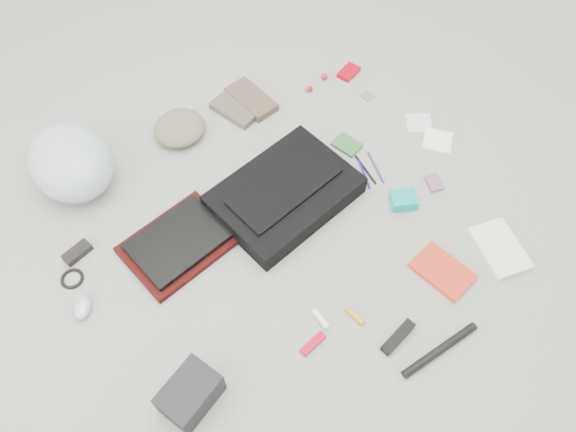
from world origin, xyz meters
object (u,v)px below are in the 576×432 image
bike_helmet (71,162)px  camera_bag (190,394)px  messenger_bag (285,194)px  book_red (442,271)px  accordion_wallet (403,200)px  laptop (178,241)px

bike_helmet → camera_bag: bearing=-95.1°
messenger_bag → bike_helmet: (-0.63, 0.49, 0.07)m
messenger_bag → book_red: 0.63m
bike_helmet → accordion_wallet: bike_helmet is taller
camera_bag → accordion_wallet: size_ratio=1.91×
laptop → bike_helmet: size_ratio=0.86×
bike_helmet → accordion_wallet: (1.00, -0.73, -0.09)m
messenger_bag → laptop: 0.43m
camera_bag → accordion_wallet: 1.02m
bike_helmet → book_red: size_ratio=1.85×
messenger_bag → accordion_wallet: (0.37, -0.24, -0.02)m
messenger_bag → book_red: size_ratio=2.52×
messenger_bag → camera_bag: 0.79m
accordion_wallet → laptop: bearing=-174.6°
messenger_bag → camera_bag: camera_bag is taller
book_red → camera_bag: bearing=162.8°
laptop → messenger_bag: bearing=-15.2°
camera_bag → accordion_wallet: camera_bag is taller
laptop → camera_bag: (-0.19, -0.51, 0.02)m
book_red → bike_helmet: bearing=118.4°
messenger_bag → book_red: (0.31, -0.54, -0.03)m
camera_bag → accordion_wallet: bearing=-8.7°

